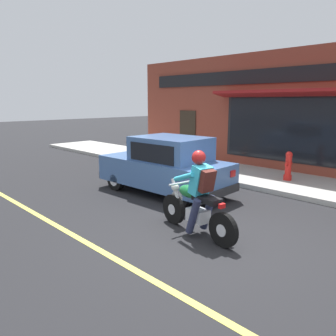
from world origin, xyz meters
name	(u,v)px	position (x,y,z in m)	size (l,w,h in m)	color
ground_plane	(210,236)	(0.00, 0.00, 0.00)	(80.00, 80.00, 0.00)	black
sidewalk_curb	(226,172)	(4.75, 3.00, 0.07)	(2.60, 22.00, 0.14)	#ADAAA3
lane_stripe	(46,220)	(-1.80, 3.00, 0.00)	(0.12, 19.80, 0.01)	#D1C64C
storefront_building	(259,112)	(6.28, 2.73, 2.11)	(1.25, 11.67, 4.20)	brown
motorcycle_with_rider	(197,200)	(-0.10, 0.24, 0.68)	(0.63, 2.01, 1.62)	black
car_hatchback	(166,166)	(1.48, 2.70, 0.77)	(1.80, 3.85, 1.57)	black
fire_hydrant	(288,166)	(4.78, 0.78, 0.57)	(0.36, 0.24, 0.88)	red
traffic_cone	(186,159)	(4.04, 4.28, 0.43)	(0.36, 0.36, 0.60)	black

